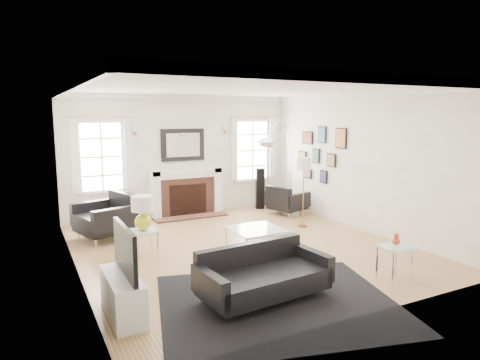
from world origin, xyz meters
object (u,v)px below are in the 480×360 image
sofa (262,276)px  armchair_right (286,201)px  gourd_lamp (142,211)px  arc_floor_lamp (280,167)px  armchair_left (108,218)px  coffee_table (256,230)px  fireplace (186,193)px

sofa → armchair_right: (2.90, 3.84, 0.01)m
armchair_right → gourd_lamp: bearing=-156.9°
armchair_right → arc_floor_lamp: size_ratio=0.44×
armchair_left → arc_floor_lamp: size_ratio=0.55×
coffee_table → arc_floor_lamp: arc_floor_lamp is taller
armchair_right → coffee_table: 2.85m
fireplace → armchair_left: size_ratio=1.35×
sofa → armchair_left: (-1.24, 3.73, 0.09)m
coffee_table → arc_floor_lamp: (1.36, 1.38, 0.89)m
fireplace → armchair_left: (-1.99, -1.08, -0.15)m
armchair_right → gourd_lamp: 4.22m
fireplace → coffee_table: fireplace is taller
fireplace → sofa: size_ratio=0.96×
armchair_right → arc_floor_lamp: bearing=-132.2°
armchair_left → armchair_right: armchair_left is taller
sofa → armchair_right: armchair_right is taller
coffee_table → gourd_lamp: 1.98m
armchair_right → coffee_table: size_ratio=1.16×
fireplace → gourd_lamp: fireplace is taller
sofa → armchair_right: bearing=53.0°
fireplace → armchair_left: fireplace is taller
coffee_table → gourd_lamp: (-1.88, 0.42, 0.47)m
armchair_left → gourd_lamp: 1.61m
fireplace → arc_floor_lamp: bearing=-47.1°
gourd_lamp → armchair_left: bearing=100.5°
fireplace → gourd_lamp: 3.13m
armchair_right → arc_floor_lamp: (-0.61, -0.68, 0.93)m
coffee_table → arc_floor_lamp: 2.13m
coffee_table → arc_floor_lamp: bearing=45.4°
fireplace → sofa: (-0.75, -4.81, -0.24)m
sofa → armchair_right: size_ratio=1.76×
fireplace → gourd_lamp: (-1.71, -2.61, 0.28)m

